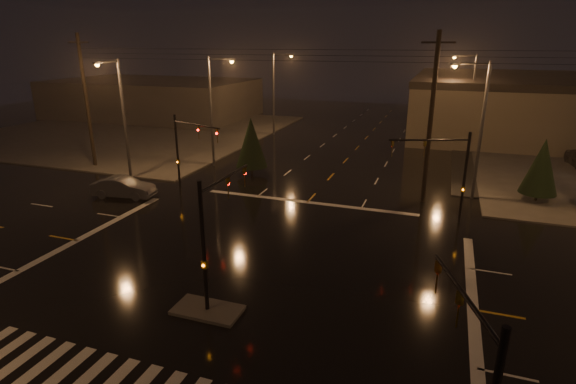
% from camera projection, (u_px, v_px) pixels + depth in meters
% --- Properties ---
extents(ground, '(140.00, 140.00, 0.00)m').
position_uv_depth(ground, '(246.00, 270.00, 23.26)').
color(ground, black).
rests_on(ground, ground).
extents(sidewalk_nw, '(36.00, 36.00, 0.12)m').
position_uv_depth(sidewalk_nw, '(133.00, 131.00, 59.50)').
color(sidewalk_nw, '#413E3A').
rests_on(sidewalk_nw, ground).
extents(median_island, '(3.00, 1.60, 0.15)m').
position_uv_depth(median_island, '(208.00, 310.00, 19.65)').
color(median_island, '#413E3A').
rests_on(median_island, ground).
extents(stop_bar_far, '(16.00, 0.50, 0.01)m').
position_uv_depth(stop_bar_far, '(307.00, 202.00, 33.10)').
color(stop_bar_far, beige).
rests_on(stop_bar_far, ground).
extents(commercial_block, '(30.00, 18.00, 5.60)m').
position_uv_depth(commercial_block, '(153.00, 98.00, 70.94)').
color(commercial_block, '#3E3A37').
rests_on(commercial_block, ground).
extents(signal_mast_median, '(0.25, 4.59, 6.00)m').
position_uv_depth(signal_mast_median, '(213.00, 225.00, 19.32)').
color(signal_mast_median, black).
rests_on(signal_mast_median, ground).
extents(signal_mast_ne, '(4.84, 1.86, 6.00)m').
position_uv_depth(signal_mast_ne, '(449.00, 167.00, 28.14)').
color(signal_mast_ne, black).
rests_on(signal_mast_ne, ground).
extents(signal_mast_nw, '(4.84, 1.86, 6.00)m').
position_uv_depth(signal_mast_nw, '(185.00, 145.00, 34.10)').
color(signal_mast_nw, black).
rests_on(signal_mast_nw, ground).
extents(streetlight_1, '(2.77, 0.32, 10.00)m').
position_uv_depth(streetlight_1, '(214.00, 104.00, 41.03)').
color(streetlight_1, '#38383A').
rests_on(streetlight_1, ground).
extents(streetlight_2, '(2.77, 0.32, 10.00)m').
position_uv_depth(streetlight_2, '(276.00, 88.00, 55.35)').
color(streetlight_2, '#38383A').
rests_on(streetlight_2, ground).
extents(streetlight_3, '(2.77, 0.32, 10.00)m').
position_uv_depth(streetlight_3, '(478.00, 121.00, 32.22)').
color(streetlight_3, '#38383A').
rests_on(streetlight_3, ground).
extents(streetlight_4, '(2.77, 0.32, 10.00)m').
position_uv_depth(streetlight_4, '(469.00, 93.00, 50.12)').
color(streetlight_4, '#38383A').
rests_on(streetlight_4, ground).
extents(streetlight_5, '(0.32, 2.77, 10.00)m').
position_uv_depth(streetlight_5, '(121.00, 112.00, 36.45)').
color(streetlight_5, '#38383A').
rests_on(streetlight_5, ground).
extents(utility_pole_0, '(2.20, 0.32, 12.00)m').
position_uv_depth(utility_pole_0, '(86.00, 101.00, 40.74)').
color(utility_pole_0, black).
rests_on(utility_pole_0, ground).
extents(utility_pole_1, '(2.20, 0.32, 12.00)m').
position_uv_depth(utility_pole_1, '(431.00, 119.00, 31.33)').
color(utility_pole_1, black).
rests_on(utility_pole_1, ground).
extents(conifer_0, '(2.59, 2.59, 4.75)m').
position_uv_depth(conifer_0, '(542.00, 166.00, 32.31)').
color(conifer_0, black).
rests_on(conifer_0, ground).
extents(conifer_3, '(2.79, 2.79, 5.05)m').
position_uv_depth(conifer_3, '(251.00, 142.00, 39.29)').
color(conifer_3, black).
rests_on(conifer_3, ground).
extents(car_crossing, '(4.91, 2.36, 1.55)m').
position_uv_depth(car_crossing, '(124.00, 187.00, 33.96)').
color(car_crossing, '#54575B').
rests_on(car_crossing, ground).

